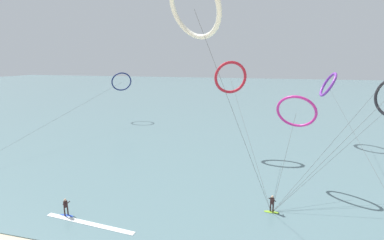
% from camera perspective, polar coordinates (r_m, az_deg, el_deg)
% --- Properties ---
extents(sea_water, '(400.00, 200.00, 0.08)m').
position_cam_1_polar(sea_water, '(117.19, 10.34, 5.19)').
color(sea_water, slate).
rests_on(sea_water, ground).
extents(surfer_lime, '(1.40, 0.71, 1.70)m').
position_cam_1_polar(surfer_lime, '(28.27, 15.97, -16.31)').
color(surfer_lime, '#8CC62D').
rests_on(surfer_lime, ground).
extents(surfer_cobalt, '(1.40, 0.71, 1.70)m').
position_cam_1_polar(surfer_cobalt, '(29.11, -24.29, -16.09)').
color(surfer_cobalt, '#2647B7').
rests_on(surfer_cobalt, ground).
extents(kite_navy, '(5.14, 42.11, 11.24)m').
position_cam_1_polar(kite_navy, '(67.40, -14.20, 7.56)').
color(kite_navy, navy).
rests_on(kite_navy, ground).
extents(kite_ivory, '(9.81, 5.10, 20.64)m').
position_cam_1_polar(kite_ivory, '(23.32, 0.43, 22.16)').
color(kite_ivory, silver).
rests_on(kite_ivory, ground).
extents(kite_magenta, '(4.79, 8.75, 10.48)m').
position_cam_1_polar(kite_magenta, '(32.61, 20.48, 1.59)').
color(kite_magenta, '#CC288E').
rests_on(kite_magenta, ground).
extents(kite_crimson, '(8.60, 18.20, 13.93)m').
position_cam_1_polar(kite_crimson, '(42.09, 7.86, 8.57)').
color(kite_crimson, red).
rests_on(kite_crimson, ground).
extents(kite_violet, '(2.61, 35.88, 12.08)m').
position_cam_1_polar(kite_violet, '(52.82, 25.98, 6.49)').
color(kite_violet, purple).
rests_on(kite_violet, ground).
extents(wave_crest_mid, '(9.00, 1.28, 0.12)m').
position_cam_1_polar(wave_crest_mid, '(27.56, -20.24, -19.24)').
color(wave_crest_mid, white).
rests_on(wave_crest_mid, ground).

